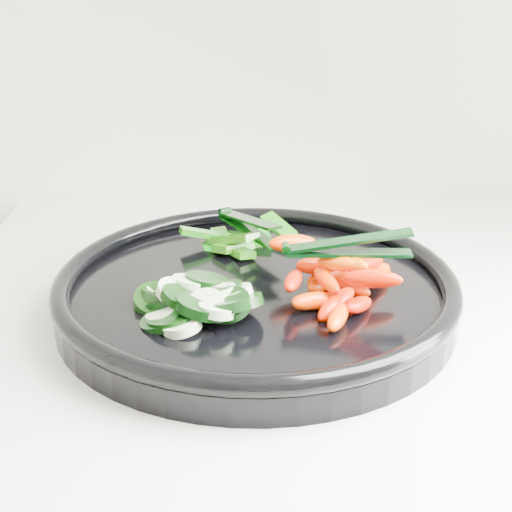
{
  "coord_description": "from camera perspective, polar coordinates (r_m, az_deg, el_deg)",
  "views": [
    {
      "loc": [
        -0.72,
        1.07,
        1.24
      ],
      "look_at": [
        -0.7,
        1.67,
        0.99
      ],
      "focal_mm": 50.0,
      "sensor_mm": 36.0,
      "label": 1
    }
  ],
  "objects": [
    {
      "name": "tong_pepper",
      "position": [
        0.74,
        -0.73,
        2.56
      ],
      "size": [
        0.07,
        0.11,
        0.02
      ],
      "color": "black",
      "rests_on": "pepper_pile"
    },
    {
      "name": "carrot_pile",
      "position": [
        0.64,
        6.51,
        -1.89
      ],
      "size": [
        0.13,
        0.14,
        0.05
      ],
      "color": "red",
      "rests_on": "veggie_tray"
    },
    {
      "name": "pepper_pile",
      "position": [
        0.75,
        -1.54,
        1.28
      ],
      "size": [
        0.13,
        0.1,
        0.04
      ],
      "color": "#21690A",
      "rests_on": "veggie_tray"
    },
    {
      "name": "tong_carrot",
      "position": [
        0.63,
        7.11,
        0.72
      ],
      "size": [
        0.11,
        0.02,
        0.02
      ],
      "color": "black",
      "rests_on": "carrot_pile"
    },
    {
      "name": "veggie_tray",
      "position": [
        0.67,
        0.0,
        -2.74
      ],
      "size": [
        0.49,
        0.49,
        0.04
      ],
      "color": "black",
      "rests_on": "counter"
    },
    {
      "name": "cucumber_pile",
      "position": [
        0.62,
        -5.37,
        -3.51
      ],
      "size": [
        0.12,
        0.12,
        0.04
      ],
      "color": "black",
      "rests_on": "veggie_tray"
    }
  ]
}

